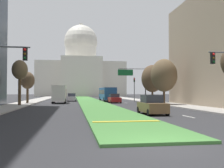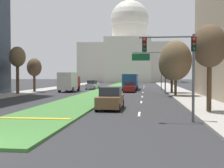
{
  "view_description": "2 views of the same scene",
  "coord_description": "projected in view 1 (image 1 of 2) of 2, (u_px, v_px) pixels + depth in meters",
  "views": [
    {
      "loc": [
        -3.51,
        -9.84,
        2.16
      ],
      "look_at": [
        2.3,
        28.78,
        3.27
      ],
      "focal_mm": 41.5,
      "sensor_mm": 36.0,
      "label": 1
    },
    {
      "loc": [
        6.73,
        -10.1,
        2.79
      ],
      "look_at": [
        2.28,
        28.65,
        1.6
      ],
      "focal_mm": 47.49,
      "sensor_mm": 36.0,
      "label": 2
    }
  ],
  "objects": [
    {
      "name": "ground_plane",
      "position": [
        87.0,
        100.0,
        65.42
      ],
      "size": [
        260.0,
        260.0,
        0.0
      ],
      "primitive_type": "plane",
      "color": "#2B2B2D"
    },
    {
      "name": "grass_median",
      "position": [
        88.0,
        100.0,
        59.9
      ],
      "size": [
        5.01,
        100.57,
        0.14
      ],
      "primitive_type": "cube",
      "color": "#427A38",
      "rests_on": "ground_plane"
    },
    {
      "name": "median_curb_nose",
      "position": [
        126.0,
        121.0,
        17.21
      ],
      "size": [
        4.51,
        0.5,
        0.04
      ],
      "primitive_type": "cube",
      "color": "gold",
      "rests_on": "grass_median"
    },
    {
      "name": "lane_dashes_right",
      "position": [
        120.0,
        102.0,
        53.83
      ],
      "size": [
        0.16,
        58.62,
        0.01
      ],
      "color": "silver",
      "rests_on": "ground_plane"
    },
    {
      "name": "sidewalk_left",
      "position": [
        31.0,
        102.0,
        52.59
      ],
      "size": [
        4.0,
        100.57,
        0.15
      ],
      "primitive_type": "cube",
      "color": "#9E9991",
      "rests_on": "ground_plane"
    },
    {
      "name": "sidewalk_right",
      "position": [
        145.0,
        101.0,
        56.16
      ],
      "size": [
        4.0,
        100.57,
        0.15
      ],
      "primitive_type": "cube",
      "color": "#9E9991",
      "rests_on": "ground_plane"
    },
    {
      "name": "capitol_building",
      "position": [
        81.0,
        71.0,
        120.22
      ],
      "size": [
        38.85,
        27.53,
        34.0
      ],
      "color": "beige",
      "rests_on": "ground_plane"
    },
    {
      "name": "traffic_light_far_right",
      "position": [
        134.0,
        86.0,
        55.62
      ],
      "size": [
        0.28,
        0.35,
        5.2
      ],
      "color": "#515456",
      "rests_on": "ground_plane"
    },
    {
      "name": "overhead_guide_sign",
      "position": [
        135.0,
        78.0,
        47.46
      ],
      "size": [
        5.29,
        0.2,
        6.5
      ],
      "color": "#515456",
      "rests_on": "ground_plane"
    },
    {
      "name": "street_tree_left_mid",
      "position": [
        20.0,
        71.0,
        38.31
      ],
      "size": [
        2.3,
        2.3,
        6.81
      ],
      "color": "#4C3823",
      "rests_on": "ground_plane"
    },
    {
      "name": "street_tree_right_mid",
      "position": [
        164.0,
        75.0,
        40.46
      ],
      "size": [
        4.11,
        4.11,
        7.25
      ],
      "color": "#4C3823",
      "rests_on": "ground_plane"
    },
    {
      "name": "street_tree_left_far",
      "position": [
        28.0,
        81.0,
        44.24
      ],
      "size": [
        2.36,
        2.36,
        5.52
      ],
      "color": "#4C3823",
      "rests_on": "ground_plane"
    },
    {
      "name": "street_tree_right_far",
      "position": [
        152.0,
        79.0,
        46.5
      ],
      "size": [
        3.93,
        3.93,
        6.92
      ],
      "color": "#4C3823",
      "rests_on": "ground_plane"
    },
    {
      "name": "sedan_lead_stopped",
      "position": [
        152.0,
        105.0,
        24.4
      ],
      "size": [
        1.93,
        4.47,
        1.82
      ],
      "color": "brown",
      "rests_on": "ground_plane"
    },
    {
      "name": "sedan_midblock",
      "position": [
        114.0,
        99.0,
        48.16
      ],
      "size": [
        2.01,
        4.42,
        1.72
      ],
      "color": "maroon",
      "rests_on": "ground_plane"
    },
    {
      "name": "sedan_distant",
      "position": [
        72.0,
        98.0,
        56.48
      ],
      "size": [
        2.01,
        4.69,
        1.74
      ],
      "color": "#BCBCC1",
      "rests_on": "ground_plane"
    },
    {
      "name": "box_truck_delivery",
      "position": [
        59.0,
        94.0,
        46.83
      ],
      "size": [
        2.4,
        6.4,
        3.2
      ],
      "color": "maroon",
      "rests_on": "ground_plane"
    },
    {
      "name": "city_bus",
      "position": [
        107.0,
        93.0,
        56.44
      ],
      "size": [
        2.62,
        11.0,
        2.95
      ],
      "color": "#1E4C8C",
      "rests_on": "ground_plane"
    }
  ]
}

